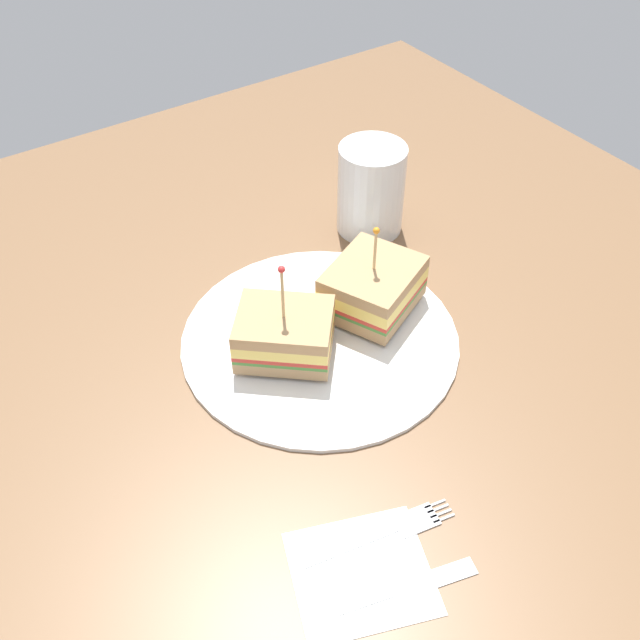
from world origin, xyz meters
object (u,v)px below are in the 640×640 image
(sandwich_half_back, at_px, (373,287))
(drink_glass, at_px, (371,194))
(plate, at_px, (320,337))
(sandwich_half_front, at_px, (282,331))
(fork, at_px, (396,528))
(knife, at_px, (413,586))
(napkin, at_px, (361,573))

(sandwich_half_back, bearing_deg, drink_glass, -36.01)
(plate, relative_size, sandwich_half_front, 2.42)
(plate, xyz_separation_m, fork, (-0.22, 0.07, -0.00))
(fork, distance_m, knife, 0.05)
(drink_glass, xyz_separation_m, knife, (-0.39, 0.25, -0.05))
(sandwich_half_front, bearing_deg, drink_glass, -58.31)
(sandwich_half_front, height_order, drink_glass, sandwich_half_front)
(napkin, bearing_deg, drink_glass, -37.65)
(sandwich_half_front, bearing_deg, knife, 169.67)
(drink_glass, relative_size, fork, 0.81)
(drink_glass, bearing_deg, sandwich_half_back, 143.99)
(drink_glass, height_order, napkin, drink_glass)
(sandwich_half_front, xyz_separation_m, fork, (-0.22, 0.03, -0.03))
(plate, xyz_separation_m, napkin, (-0.23, 0.12, -0.00))
(fork, bearing_deg, sandwich_half_front, -7.51)
(plate, distance_m, drink_glass, 0.21)
(drink_glass, bearing_deg, plate, 128.88)
(plate, bearing_deg, fork, 161.74)
(plate, distance_m, fork, 0.23)
(sandwich_half_front, xyz_separation_m, drink_glass, (0.13, -0.20, 0.02))
(sandwich_half_front, relative_size, napkin, 1.10)
(sandwich_half_front, relative_size, knife, 1.01)
(plate, height_order, sandwich_half_front, sandwich_half_front)
(plate, relative_size, drink_glass, 2.61)
(sandwich_half_front, xyz_separation_m, knife, (-0.27, 0.05, -0.03))
(fork, xyz_separation_m, knife, (-0.05, 0.02, 0.00))
(sandwich_half_front, height_order, napkin, sandwich_half_front)
(sandwich_half_front, height_order, sandwich_half_back, sandwich_half_front)
(knife, bearing_deg, plate, -19.10)
(knife, bearing_deg, sandwich_half_front, -10.33)
(drink_glass, bearing_deg, knife, 147.29)
(drink_glass, relative_size, napkin, 1.02)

